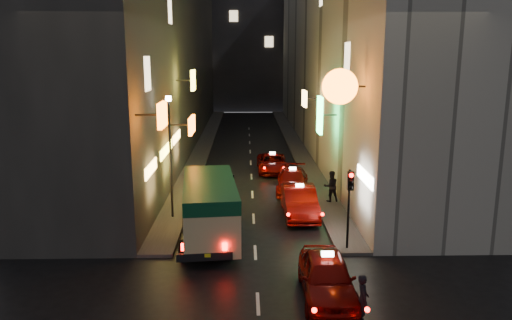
{
  "coord_description": "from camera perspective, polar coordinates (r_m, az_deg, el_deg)",
  "views": [
    {
      "loc": [
        -0.4,
        -11.73,
        8.46
      ],
      "look_at": [
        0.13,
        13.0,
        3.13
      ],
      "focal_mm": 35.0,
      "sensor_mm": 36.0,
      "label": 1
    }
  ],
  "objects": [
    {
      "name": "taxi_near",
      "position": [
        18.05,
        8.12,
        -12.73
      ],
      "size": [
        2.45,
        5.71,
        1.97
      ],
      "color": "#6B0805",
      "rests_on": "ground"
    },
    {
      "name": "building_far",
      "position": [
        77.78,
        -0.95,
        14.03
      ],
      "size": [
        30.0,
        10.0,
        22.0
      ],
      "primitive_type": "cube",
      "color": "#333338",
      "rests_on": "ground"
    },
    {
      "name": "traffic_light",
      "position": [
        21.47,
        10.68,
        -3.65
      ],
      "size": [
        0.26,
        0.43,
        3.5
      ],
      "color": "black",
      "rests_on": "sidewalk_right"
    },
    {
      "name": "taxi_third",
      "position": [
        31.06,
        4.19,
        -2.16
      ],
      "size": [
        2.59,
        5.19,
        1.76
      ],
      "color": "#6B0805",
      "rests_on": "ground"
    },
    {
      "name": "pedestrian_sidewalk",
      "position": [
        28.65,
        8.56,
        -2.75
      ],
      "size": [
        0.83,
        0.61,
        2.01
      ],
      "primitive_type": "imported",
      "rotation": [
        0.0,
        0.0,
        3.34
      ],
      "color": "black",
      "rests_on": "sidewalk_right"
    },
    {
      "name": "sidewalk_left",
      "position": [
        46.65,
        -5.94,
        1.74
      ],
      "size": [
        1.5,
        52.0,
        0.15
      ],
      "primitive_type": "cube",
      "color": "#4B4846",
      "rests_on": "ground"
    },
    {
      "name": "pedestrian_crossing",
      "position": [
        16.73,
        12.12,
        -14.93
      ],
      "size": [
        0.39,
        0.61,
        1.84
      ],
      "primitive_type": "imported",
      "rotation": [
        0.0,
        0.0,
        1.56
      ],
      "color": "black",
      "rests_on": "ground"
    },
    {
      "name": "lamp_post",
      "position": [
        25.47,
        -9.78,
        1.26
      ],
      "size": [
        0.28,
        0.28,
        6.22
      ],
      "color": "black",
      "rests_on": "sidewalk_left"
    },
    {
      "name": "building_left",
      "position": [
        46.36,
        -10.92,
        12.61
      ],
      "size": [
        7.57,
        52.0,
        18.0
      ],
      "color": "#3B3836",
      "rests_on": "ground"
    },
    {
      "name": "sidewalk_right",
      "position": [
        46.73,
        4.51,
        1.79
      ],
      "size": [
        1.5,
        52.0,
        0.15
      ],
      "primitive_type": "cube",
      "color": "#4B4846",
      "rests_on": "ground"
    },
    {
      "name": "minibus",
      "position": [
        22.78,
        -5.32,
        -4.96
      ],
      "size": [
        2.94,
        6.74,
        2.81
      ],
      "color": "#D1BA82",
      "rests_on": "ground"
    },
    {
      "name": "building_right",
      "position": [
        46.5,
        9.42,
        12.67
      ],
      "size": [
        7.95,
        52.0,
        18.0
      ],
      "color": "#ADA99E",
      "rests_on": "ground"
    },
    {
      "name": "taxi_far",
      "position": [
        36.12,
        1.89,
        -0.17
      ],
      "size": [
        2.0,
        4.73,
        1.66
      ],
      "color": "#6B0805",
      "rests_on": "ground"
    },
    {
      "name": "taxi_second",
      "position": [
        26.42,
        4.99,
        -4.47
      ],
      "size": [
        2.42,
        5.8,
        2.01
      ],
      "color": "#6B0805",
      "rests_on": "ground"
    }
  ]
}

